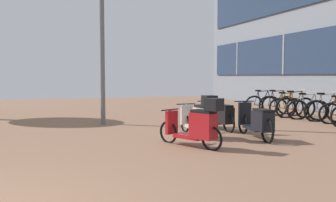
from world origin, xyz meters
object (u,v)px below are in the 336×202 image
bicycle_rack_06 (308,110)px  scooter_mid (219,116)px  bicycle_rack_08 (286,107)px  lamp_post (102,3)px  scooter_extra (257,122)px  bicycle_rack_07 (295,107)px  bicycle_rack_05 (326,111)px  scooter_near (197,125)px  scooter_far (200,118)px  bicycle_rack_09 (277,105)px  bicycle_rack_10 (262,104)px

bicycle_rack_06 → scooter_mid: bicycle_rack_06 is taller
bicycle_rack_08 → lamp_post: 7.48m
bicycle_rack_06 → scooter_extra: size_ratio=0.63×
bicycle_rack_07 → lamp_post: bearing=174.5°
bicycle_rack_05 → bicycle_rack_06: bearing=107.2°
bicycle_rack_05 → scooter_near: scooter_near is taller
bicycle_rack_05 → bicycle_rack_06: bicycle_rack_05 is taller
scooter_near → bicycle_rack_06: bearing=28.7°
scooter_mid → scooter_far: (-0.95, -0.83, 0.08)m
bicycle_rack_09 → scooter_far: 6.18m
scooter_extra → lamp_post: (-2.94, 3.75, 3.23)m
bicycle_rack_06 → scooter_mid: bearing=-165.8°
bicycle_rack_10 → scooter_far: 6.39m
bicycle_rack_08 → scooter_extra: 5.31m
scooter_mid → bicycle_rack_08: bearing=29.2°
scooter_near → lamp_post: lamp_post is taller
bicycle_rack_05 → scooter_extra: size_ratio=0.67×
bicycle_rack_05 → bicycle_rack_09: (0.01, 2.49, 0.00)m
bicycle_rack_05 → bicycle_rack_08: 1.87m
bicycle_rack_05 → bicycle_rack_08: size_ratio=1.03×
bicycle_rack_07 → scooter_far: (-4.79, -2.42, 0.10)m
bicycle_rack_08 → bicycle_rack_09: size_ratio=0.96×
bicycle_rack_05 → bicycle_rack_06: (-0.19, 0.62, -0.01)m
bicycle_rack_08 → bicycle_rack_06: bearing=-95.9°
bicycle_rack_10 → scooter_mid: (-3.79, -3.46, 0.04)m
scooter_near → bicycle_rack_08: bearing=37.2°
bicycle_rack_07 → scooter_extra: bicycle_rack_07 is taller
bicycle_rack_10 → scooter_mid: size_ratio=0.70×
scooter_near → scooter_extra: 1.79m
bicycle_rack_05 → bicycle_rack_08: bicycle_rack_05 is taller
bicycle_rack_05 → scooter_far: size_ratio=0.72×
bicycle_rack_07 → lamp_post: lamp_post is taller
bicycle_rack_08 → scooter_far: bearing=-148.2°
bicycle_rack_06 → scooter_extra: bicycle_rack_06 is taller
bicycle_rack_09 → scooter_mid: 4.92m
scooter_near → scooter_extra: (1.73, 0.46, -0.07)m
scooter_mid → scooter_far: scooter_far is taller
bicycle_rack_09 → lamp_post: (-6.78, -0.60, 3.28)m
scooter_extra → bicycle_rack_06: bearing=34.3°
bicycle_rack_09 → bicycle_rack_10: size_ratio=1.06×
bicycle_rack_07 → bicycle_rack_08: bearing=79.5°
bicycle_rack_05 → scooter_mid: bearing=-175.1°
bicycle_rack_06 → scooter_extra: 4.41m
bicycle_rack_07 → scooter_extra: size_ratio=0.75×
bicycle_rack_08 → scooter_far: scooter_far is taller
bicycle_rack_05 → scooter_extra: (-3.84, -1.86, 0.05)m
bicycle_rack_07 → bicycle_rack_10: size_ratio=1.17×
scooter_far → scooter_extra: (1.13, -0.68, -0.06)m
bicycle_rack_10 → scooter_far: bearing=-137.8°
scooter_near → bicycle_rack_09: bearing=40.8°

